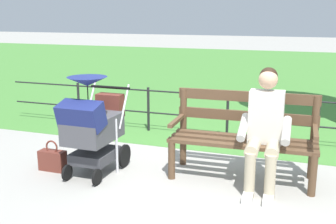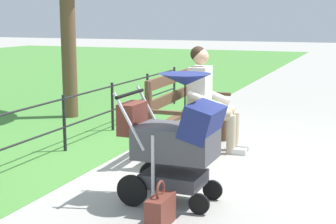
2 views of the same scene
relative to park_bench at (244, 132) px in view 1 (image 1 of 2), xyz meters
The scene contains 7 objects.
ground_plane 0.71m from the park_bench, 13.87° to the left, with size 60.00×60.00×0.00m, color #9E9B93.
grass_lawn 8.71m from the park_bench, 86.93° to the right, with size 40.00×16.00×0.01m, color #478438.
park_bench is the anchor object (origin of this frame).
person_on_bench 0.37m from the park_bench, 138.28° to the left, with size 0.54×0.74×1.28m.
stroller 1.71m from the park_bench, 17.44° to the left, with size 0.52×0.90×1.15m.
handbag 2.27m from the park_bench, 14.89° to the left, with size 0.32×0.14×0.37m.
park_fence 1.40m from the park_bench, 82.11° to the right, with size 7.57×0.04×0.70m.
Camera 1 is at (-1.16, 4.38, 1.83)m, focal length 44.34 mm.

